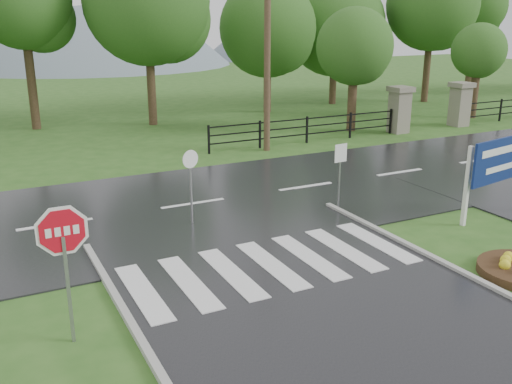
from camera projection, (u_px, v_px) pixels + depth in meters
main_road at (193, 205)px, 17.26m from camera, size 90.00×8.00×0.04m
crosswalk at (271, 264)px, 12.98m from camera, size 6.50×2.80×0.02m
pillar_west at (399, 109)px, 27.64m from camera, size 1.00×1.00×2.24m
pillar_east at (460, 103)px, 29.37m from camera, size 1.00×1.00×2.24m
fence_west at (307, 127)px, 25.51m from camera, size 9.58×0.08×1.20m
hills at (64, 194)px, 70.22m from camera, size 102.00×48.00×48.00m
treeline at (115, 126)px, 29.62m from camera, size 83.20×5.20×10.00m
stop_sign at (63, 243)px, 9.49m from camera, size 1.19×0.06×2.67m
estate_billboard at (501, 164)px, 15.64m from camera, size 2.63×0.55×2.33m
reg_sign_small at (340, 163)px, 16.52m from camera, size 0.44×0.07×1.96m
reg_sign_round at (191, 178)px, 15.22m from camera, size 0.48×0.15×2.11m
utility_pole_east at (267, 53)px, 23.10m from camera, size 1.37×0.54×7.98m
entrance_tree_left at (355, 47)px, 27.32m from camera, size 3.70×3.70×5.94m
entrance_tree_right at (479, 51)px, 31.04m from camera, size 2.94×2.94×5.16m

